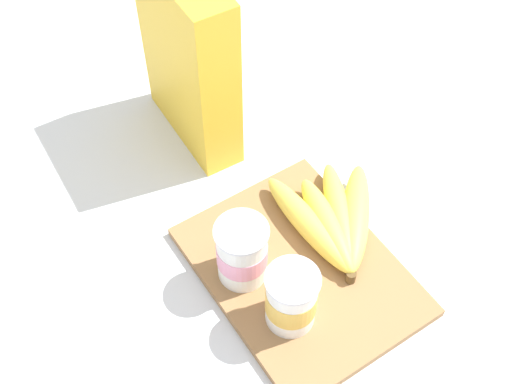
# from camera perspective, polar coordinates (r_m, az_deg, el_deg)

# --- Properties ---
(ground_plane) EXTENTS (2.40, 2.40, 0.00)m
(ground_plane) POSITION_cam_1_polar(r_m,az_deg,el_deg) (0.92, 3.78, -6.96)
(ground_plane) COLOR silver
(cutting_board) EXTENTS (0.31, 0.24, 0.01)m
(cutting_board) POSITION_cam_1_polar(r_m,az_deg,el_deg) (0.92, 3.80, -6.74)
(cutting_board) COLOR olive
(cutting_board) RESTS_ON ground_plane
(cereal_box) EXTENTS (0.20, 0.07, 0.29)m
(cereal_box) POSITION_cam_1_polar(r_m,az_deg,el_deg) (0.99, -5.74, 11.20)
(cereal_box) COLOR yellow
(cereal_box) RESTS_ON ground_plane
(yogurt_cup_front) EXTENTS (0.07, 0.07, 0.10)m
(yogurt_cup_front) POSITION_cam_1_polar(r_m,az_deg,el_deg) (0.83, 3.03, -9.09)
(yogurt_cup_front) COLOR white
(yogurt_cup_front) RESTS_ON cutting_board
(yogurt_cup_back) EXTENTS (0.07, 0.07, 0.10)m
(yogurt_cup_back) POSITION_cam_1_polar(r_m,az_deg,el_deg) (0.86, -1.21, -5.17)
(yogurt_cup_back) COLOR white
(yogurt_cup_back) RESTS_ON cutting_board
(banana_bunch) EXTENTS (0.20, 0.16, 0.04)m
(banana_bunch) POSITION_cam_1_polar(r_m,az_deg,el_deg) (0.93, 6.57, -2.42)
(banana_bunch) COLOR #EAD44C
(banana_bunch) RESTS_ON cutting_board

